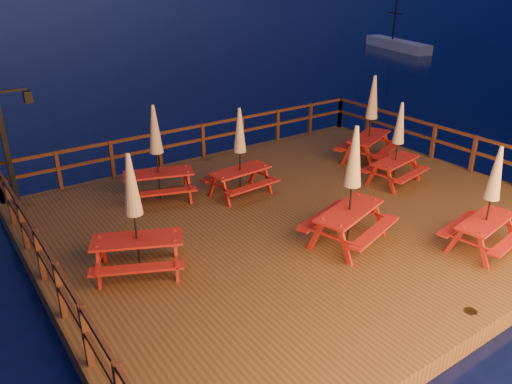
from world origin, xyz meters
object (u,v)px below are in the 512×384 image
Objects in this scene: lamp_post at (11,135)px; picnic_table_1 at (491,198)px; picnic_table_0 at (371,118)px; sailboat at (397,45)px; picnic_table_2 at (240,151)px.

picnic_table_1 is (7.46, -8.00, -0.60)m from lamp_post.
picnic_table_0 is at bearing -16.63° from lamp_post.
picnic_table_2 is (-25.82, -16.86, 1.26)m from sailboat.
picnic_table_0 reaches higher than picnic_table_2.
sailboat is 4.58× the size of picnic_table_2.
sailboat reaches higher than lamp_post.
picnic_table_0 is at bearing -5.17° from picnic_table_2.
sailboat is (30.63, 14.13, -1.84)m from lamp_post.
picnic_table_2 is at bearing 156.88° from picnic_table_0.
picnic_table_1 is at bearing -132.99° from picnic_table_0.
picnic_table_1 is at bearing -67.18° from picnic_table_2.
sailboat is 32.07m from picnic_table_1.
sailboat is at bearing 35.00° from picnic_table_1.
picnic_table_0 reaches higher than picnic_table_1.
lamp_post is 1.29× the size of picnic_table_2.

